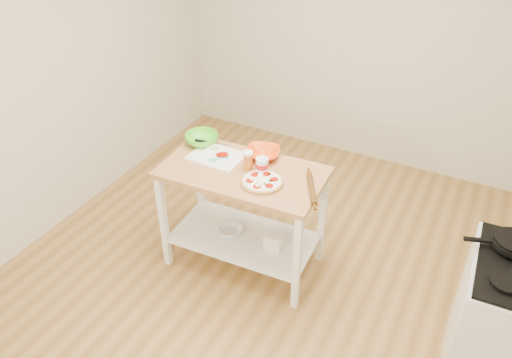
{
  "coord_description": "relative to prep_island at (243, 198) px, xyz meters",
  "views": [
    {
      "loc": [
        1.24,
        -2.52,
        2.91
      ],
      "look_at": [
        -0.16,
        0.19,
        0.83
      ],
      "focal_mm": 35.0,
      "sensor_mm": 36.0,
      "label": 1
    }
  ],
  "objects": [
    {
      "name": "room_shell",
      "position": [
        0.26,
        -0.15,
        0.7
      ],
      "size": [
        4.04,
        4.54,
        2.74
      ],
      "color": "olive",
      "rests_on": "ground"
    },
    {
      "name": "knife",
      "position": [
        -0.44,
        0.21,
        0.27
      ],
      "size": [
        0.27,
        0.07,
        0.01
      ],
      "rotation": [
        0.0,
        0.0,
        0.13
      ],
      "color": "silver",
      "rests_on": "cutting_board"
    },
    {
      "name": "gas_stove",
      "position": [
        1.94,
        -0.2,
        -0.18
      ],
      "size": [
        0.64,
        0.74,
        1.11
      ],
      "rotation": [
        0.0,
        0.0,
        0.04
      ],
      "color": "silver",
      "rests_on": "ground"
    },
    {
      "name": "shelf_glass_bowl",
      "position": [
        -0.11,
        -0.02,
        -0.36
      ],
      "size": [
        0.22,
        0.22,
        0.06
      ],
      "primitive_type": "imported",
      "rotation": [
        0.0,
        0.0,
        0.15
      ],
      "color": "silver",
      "rests_on": "prep_island"
    },
    {
      "name": "orange_bowl",
      "position": [
        0.05,
        0.24,
        0.28
      ],
      "size": [
        0.32,
        0.32,
        0.06
      ],
      "primitive_type": "imported",
      "rotation": [
        0.0,
        0.0,
        0.29
      ],
      "color": "#F2490E",
      "rests_on": "prep_island"
    },
    {
      "name": "rolling_pin",
      "position": [
        0.55,
        -0.01,
        0.27
      ],
      "size": [
        0.21,
        0.34,
        0.04
      ],
      "primitive_type": "cylinder",
      "rotation": [
        1.57,
        0.0,
        0.48
      ],
      "color": "#513112",
      "rests_on": "prep_island"
    },
    {
      "name": "shelf_bin",
      "position": [
        0.27,
        0.0,
        -0.32
      ],
      "size": [
        0.14,
        0.14,
        0.13
      ],
      "primitive_type": "cube",
      "rotation": [
        0.0,
        0.0,
        0.05
      ],
      "color": "white",
      "rests_on": "prep_island"
    },
    {
      "name": "green_bowl",
      "position": [
        -0.48,
        0.19,
        0.29
      ],
      "size": [
        0.27,
        0.27,
        0.08
      ],
      "primitive_type": "imported",
      "rotation": [
        0.0,
        0.0,
        0.05
      ],
      "color": "#4ED324",
      "rests_on": "prep_island"
    },
    {
      "name": "yogurt_tub",
      "position": [
        0.13,
        0.05,
        0.31
      ],
      "size": [
        0.09,
        0.09,
        0.2
      ],
      "color": "white",
      "rests_on": "prep_island"
    },
    {
      "name": "cutting_board",
      "position": [
        -0.27,
        0.08,
        0.26
      ],
      "size": [
        0.41,
        0.31,
        0.04
      ],
      "rotation": [
        0.0,
        0.0,
        -0.02
      ],
      "color": "white",
      "rests_on": "prep_island"
    },
    {
      "name": "pizza",
      "position": [
        0.2,
        -0.08,
        0.27
      ],
      "size": [
        0.3,
        0.3,
        0.05
      ],
      "rotation": [
        0.0,
        0.0,
        0.32
      ],
      "color": "tan",
      "rests_on": "prep_island"
    },
    {
      "name": "spatula",
      "position": [
        -0.23,
        0.03,
        0.27
      ],
      "size": [
        0.13,
        0.11,
        0.01
      ],
      "rotation": [
        0.0,
        0.0,
        0.5
      ],
      "color": "teal",
      "rests_on": "cutting_board"
    },
    {
      "name": "prep_island",
      "position": [
        0.0,
        0.0,
        0.0
      ],
      "size": [
        1.24,
        0.72,
        0.9
      ],
      "rotation": [
        0.0,
        0.0,
        0.05
      ],
      "color": "#AF7948",
      "rests_on": "ground"
    },
    {
      "name": "beer_pint",
      "position": [
        0.03,
        0.03,
        0.32
      ],
      "size": [
        0.07,
        0.07,
        0.15
      ],
      "color": "#C6661F",
      "rests_on": "prep_island"
    }
  ]
}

